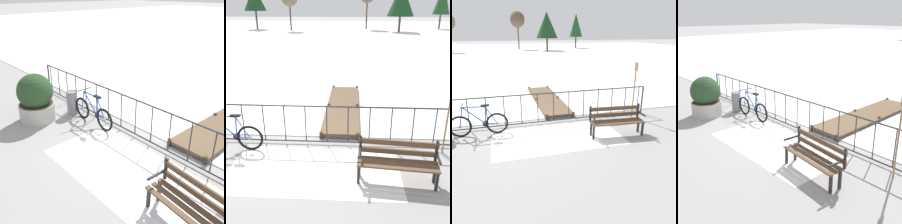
% 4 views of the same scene
% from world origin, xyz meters
% --- Properties ---
extents(ground_plane, '(160.00, 160.00, 0.00)m').
position_xyz_m(ground_plane, '(0.00, 0.00, 0.00)').
color(ground_plane, gray).
extents(frozen_pond, '(80.00, 56.00, 0.03)m').
position_xyz_m(frozen_pond, '(0.00, 28.40, 0.01)').
color(frozen_pond, white).
rests_on(frozen_pond, ground).
extents(snow_patch, '(3.76, 1.93, 0.01)m').
position_xyz_m(snow_patch, '(0.90, -1.20, 0.00)').
color(snow_patch, white).
rests_on(snow_patch, ground).
extents(railing_fence, '(9.06, 0.06, 1.07)m').
position_xyz_m(railing_fence, '(0.00, 0.00, 0.56)').
color(railing_fence, '#2D2D33').
rests_on(railing_fence, ground).
extents(bicycle_near_railing, '(1.71, 0.52, 0.97)m').
position_xyz_m(bicycle_near_railing, '(-1.30, -0.39, 0.37)').
color(bicycle_near_railing, black).
rests_on(bicycle_near_railing, ground).
extents(park_bench, '(1.64, 0.63, 0.89)m').
position_xyz_m(park_bench, '(2.65, -1.45, 0.51)').
color(park_bench, brown).
rests_on(park_bench, ground).
extents(oar_upright, '(0.04, 0.16, 1.98)m').
position_xyz_m(oar_upright, '(3.95, -0.26, 1.14)').
color(oar_upright, '#937047').
rests_on(oar_upright, ground).
extents(wooden_dock, '(1.10, 4.60, 0.20)m').
position_xyz_m(wooden_dock, '(1.39, 2.55, 0.12)').
color(wooden_dock, brown).
rests_on(wooden_dock, ground).
extents(tree_centre, '(3.52, 3.52, 6.02)m').
position_xyz_m(tree_centre, '(7.66, 31.81, 4.00)').
color(tree_centre, brown).
rests_on(tree_centre, ground).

